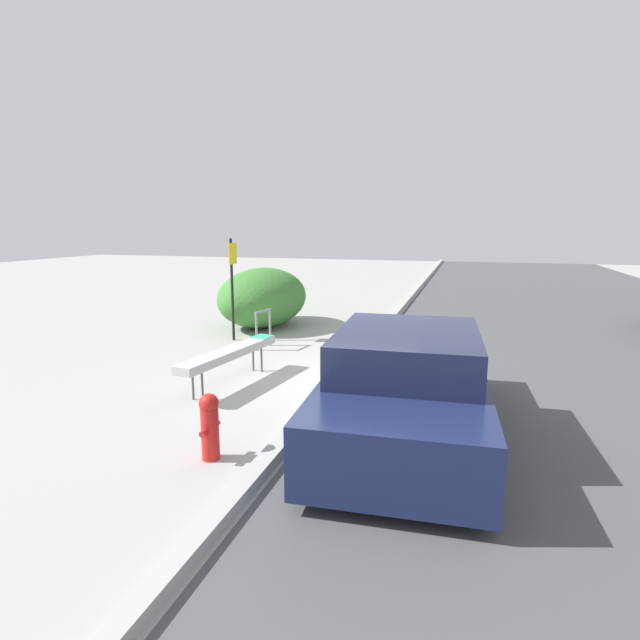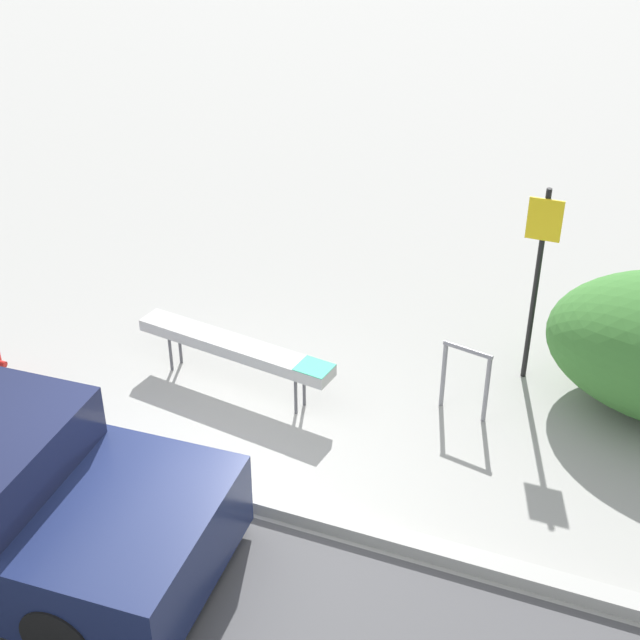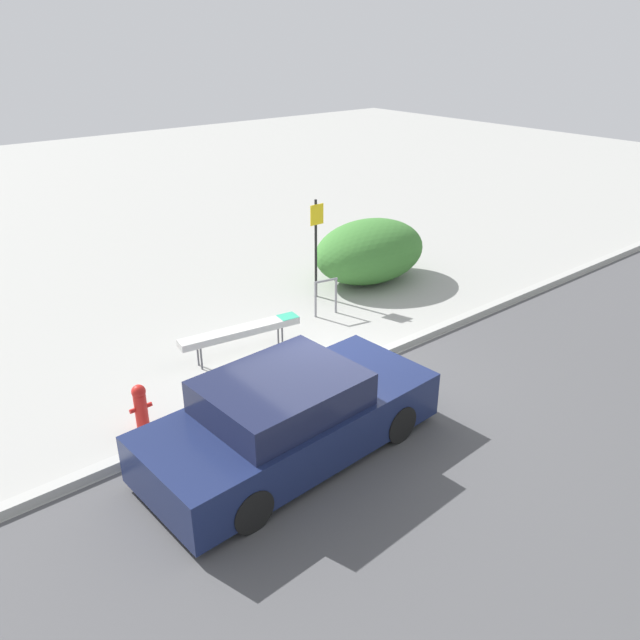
# 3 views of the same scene
# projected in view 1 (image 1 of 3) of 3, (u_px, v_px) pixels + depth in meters

# --- Properties ---
(ground_plane) EXTENTS (60.00, 60.00, 0.00)m
(ground_plane) POSITION_uv_depth(u_px,v_px,m) (338.00, 383.00, 8.29)
(ground_plane) COLOR #9E9E99
(curb) EXTENTS (60.00, 0.20, 0.13)m
(curb) POSITION_uv_depth(u_px,v_px,m) (338.00, 379.00, 8.28)
(curb) COLOR #A8A8A3
(curb) RESTS_ON ground_plane
(bench) EXTENTS (2.41, 0.66, 0.61)m
(bench) POSITION_uv_depth(u_px,v_px,m) (230.00, 353.00, 8.13)
(bench) COLOR #515156
(bench) RESTS_ON ground_plane
(bike_rack) EXTENTS (0.55, 0.16, 0.83)m
(bike_rack) POSITION_uv_depth(u_px,v_px,m) (263.00, 325.00, 10.59)
(bike_rack) COLOR gray
(bike_rack) RESTS_ON ground_plane
(sign_post) EXTENTS (0.36, 0.08, 2.30)m
(sign_post) POSITION_uv_depth(u_px,v_px,m) (232.00, 280.00, 11.15)
(sign_post) COLOR black
(sign_post) RESTS_ON ground_plane
(fire_hydrant) EXTENTS (0.36, 0.22, 0.77)m
(fire_hydrant) POSITION_uv_depth(u_px,v_px,m) (210.00, 424.00, 5.53)
(fire_hydrant) COLOR red
(fire_hydrant) RESTS_ON ground_plane
(shrub_hedge) EXTENTS (3.02, 2.11, 1.51)m
(shrub_hedge) POSITION_uv_depth(u_px,v_px,m) (263.00, 297.00, 12.85)
(shrub_hedge) COLOR #3D7A33
(shrub_hedge) RESTS_ON ground_plane
(parked_car_near) EXTENTS (4.56, 2.08, 1.34)m
(parked_car_near) POSITION_uv_depth(u_px,v_px,m) (407.00, 384.00, 6.25)
(parked_car_near) COLOR black
(parked_car_near) RESTS_ON ground_plane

